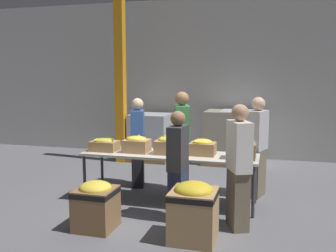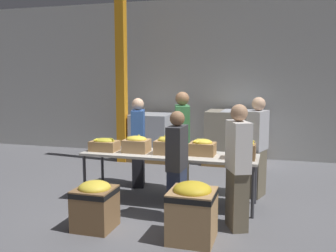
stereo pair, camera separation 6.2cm
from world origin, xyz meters
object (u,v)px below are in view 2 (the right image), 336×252
(volunteer_0, at_px, (257,148))
(volunteer_2, at_px, (182,143))
(pallet_stack_1, at_px, (227,137))
(pallet_stack_2, at_px, (152,137))
(volunteer_3, at_px, (238,168))
(pallet_stack_0, at_px, (242,138))
(banana_box_4, at_px, (242,149))
(volunteer_4, at_px, (138,143))
(banana_box_3, at_px, (202,147))
(banana_box_2, at_px, (169,145))
(volunteer_1, at_px, (177,167))
(donation_bin_0, at_px, (95,203))
(donation_bin_1, at_px, (192,210))
(banana_box_0, at_px, (104,144))
(banana_box_1, at_px, (137,144))
(support_pillar, at_px, (122,79))
(sorting_table, at_px, (169,157))

(volunteer_0, height_order, volunteer_2, volunteer_2)
(pallet_stack_1, height_order, pallet_stack_2, pallet_stack_1)
(volunteer_3, distance_m, pallet_stack_0, 3.93)
(banana_box_4, height_order, volunteer_4, volunteer_4)
(banana_box_3, bearing_deg, pallet_stack_2, 121.81)
(banana_box_4, relative_size, pallet_stack_1, 0.33)
(volunteer_4, bearing_deg, banana_box_3, 46.83)
(banana_box_2, height_order, volunteer_1, volunteer_1)
(donation_bin_0, relative_size, donation_bin_1, 0.88)
(volunteer_4, distance_m, pallet_stack_0, 2.95)
(banana_box_0, relative_size, volunteer_3, 0.26)
(volunteer_2, height_order, pallet_stack_0, volunteer_2)
(pallet_stack_2, bearing_deg, banana_box_2, -66.72)
(banana_box_4, bearing_deg, banana_box_1, 178.95)
(banana_box_0, relative_size, pallet_stack_2, 0.40)
(volunteer_3, bearing_deg, banana_box_0, 49.49)
(banana_box_0, relative_size, pallet_stack_1, 0.36)
(donation_bin_0, height_order, donation_bin_1, donation_bin_1)
(banana_box_0, bearing_deg, banana_box_2, 0.96)
(banana_box_3, bearing_deg, support_pillar, 133.97)
(volunteer_4, bearing_deg, volunteer_0, 73.90)
(donation_bin_1, distance_m, pallet_stack_1, 4.44)
(pallet_stack_0, distance_m, pallet_stack_1, 0.34)
(banana_box_3, height_order, banana_box_4, banana_box_4)
(banana_box_2, bearing_deg, volunteer_4, 135.97)
(volunteer_0, height_order, pallet_stack_1, volunteer_0)
(donation_bin_1, bearing_deg, volunteer_1, 120.36)
(banana_box_2, distance_m, banana_box_4, 1.14)
(banana_box_1, height_order, pallet_stack_2, pallet_stack_2)
(volunteer_0, xyz_separation_m, pallet_stack_0, (-0.47, 2.43, -0.23))
(donation_bin_0, bearing_deg, banana_box_3, 47.86)
(donation_bin_1, distance_m, pallet_stack_2, 4.73)
(volunteer_0, height_order, volunteer_3, volunteer_0)
(volunteer_3, xyz_separation_m, support_pillar, (-3.08, 3.33, 1.16))
(pallet_stack_2, bearing_deg, volunteer_4, -77.90)
(banana_box_0, bearing_deg, volunteer_2, 30.22)
(volunteer_0, distance_m, donation_bin_1, 2.18)
(banana_box_4, distance_m, pallet_stack_2, 3.94)
(donation_bin_0, relative_size, support_pillar, 0.17)
(banana_box_4, relative_size, volunteer_4, 0.25)
(banana_box_2, distance_m, volunteer_0, 1.55)
(banana_box_3, relative_size, volunteer_0, 0.23)
(sorting_table, bearing_deg, banana_box_1, -176.72)
(sorting_table, distance_m, banana_box_2, 0.20)
(banana_box_2, xyz_separation_m, pallet_stack_1, (0.53, 3.18, -0.35))
(banana_box_3, xyz_separation_m, pallet_stack_0, (0.35, 3.11, -0.33))
(pallet_stack_0, bearing_deg, banana_box_0, -121.74)
(pallet_stack_0, xyz_separation_m, pallet_stack_1, (-0.34, -0.02, -0.00))
(banana_box_1, distance_m, banana_box_2, 0.57)
(banana_box_3, xyz_separation_m, pallet_stack_1, (0.01, 3.09, -0.33))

